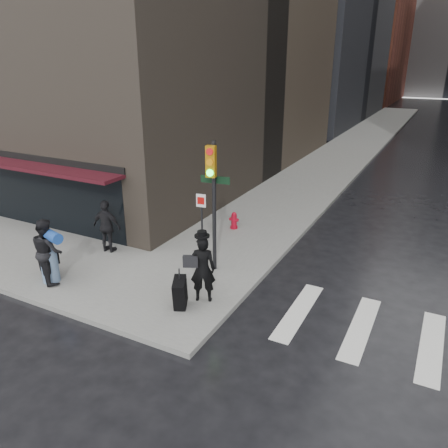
# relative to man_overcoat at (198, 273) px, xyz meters

# --- Properties ---
(ground) EXTENTS (140.00, 140.00, 0.00)m
(ground) POSITION_rel_man_overcoat_xyz_m (-1.04, -0.01, -1.00)
(ground) COLOR black
(ground) RESTS_ON ground
(sidewalk_left) EXTENTS (4.00, 50.00, 0.15)m
(sidewalk_left) POSITION_rel_man_overcoat_xyz_m (-1.04, 26.99, -0.92)
(sidewalk_left) COLOR slate
(sidewalk_left) RESTS_ON ground
(bldg_left_far) EXTENTS (22.00, 20.00, 26.00)m
(bldg_left_far) POSITION_rel_man_overcoat_xyz_m (-14.04, 61.99, 12.00)
(bldg_left_far) COLOR brown
(bldg_left_far) RESTS_ON ground
(storefront) EXTENTS (8.40, 1.11, 2.83)m
(storefront) POSITION_rel_man_overcoat_xyz_m (-8.04, 1.89, 0.83)
(storefront) COLOR black
(storefront) RESTS_ON ground
(man_overcoat) EXTENTS (1.01, 1.35, 2.03)m
(man_overcoat) POSITION_rel_man_overcoat_xyz_m (0.00, 0.00, 0.00)
(man_overcoat) COLOR black
(man_overcoat) RESTS_ON ground
(man_jeans) EXTENTS (1.31, 1.14, 1.91)m
(man_jeans) POSITION_rel_man_overcoat_xyz_m (-4.37, -0.98, 0.11)
(man_jeans) COLOR black
(man_jeans) RESTS_ON ground
(man_greycoat) EXTENTS (1.07, 0.52, 1.78)m
(man_greycoat) POSITION_rel_man_overcoat_xyz_m (-4.29, 1.39, 0.04)
(man_greycoat) COLOR black
(man_greycoat) RESTS_ON ground
(traffic_light) EXTENTS (0.98, 0.51, 3.94)m
(traffic_light) POSITION_rel_man_overcoat_xyz_m (-0.56, 1.79, 1.69)
(traffic_light) COLOR black
(traffic_light) RESTS_ON ground
(fire_hydrant) EXTENTS (0.36, 0.28, 0.65)m
(fire_hydrant) POSITION_rel_man_overcoat_xyz_m (-1.51, 5.20, -0.56)
(fire_hydrant) COLOR maroon
(fire_hydrant) RESTS_ON ground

